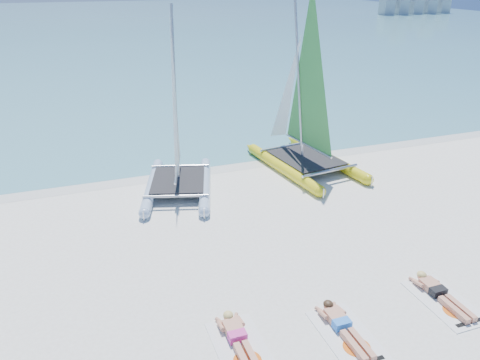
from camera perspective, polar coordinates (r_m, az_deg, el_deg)
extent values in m
plane|color=white|center=(13.47, 4.94, -6.59)|extent=(140.00, 140.00, 0.00)
cube|color=#6DABB6|center=(73.96, -16.57, 17.81)|extent=(140.00, 115.00, 0.01)
cube|color=silver|center=(18.08, -2.23, 1.80)|extent=(140.00, 1.40, 0.01)
cube|color=#A5ACB5|center=(89.92, 17.50, 19.77)|extent=(2.00, 2.00, 3.50)
cube|color=#A5ACB5|center=(93.60, 20.61, 19.29)|extent=(2.00, 2.00, 2.80)
cube|color=#A5ACB5|center=(95.48, 22.15, 19.57)|extent=(2.00, 2.00, 4.20)
cube|color=#A5ACB5|center=(97.48, 23.50, 19.06)|extent=(2.00, 2.00, 3.00)
cylinder|color=#AEC5E5|center=(16.20, -10.68, -0.69)|extent=(1.49, 3.97, 0.36)
cone|color=#AEC5E5|center=(18.23, -9.89, 2.23)|extent=(0.47, 0.59, 0.34)
cylinder|color=#AEC5E5|center=(16.06, -4.29, -0.55)|extent=(1.49, 3.97, 0.36)
cone|color=#AEC5E5|center=(18.11, -4.21, 2.38)|extent=(0.47, 0.59, 0.34)
cube|color=black|center=(16.02, -7.54, 0.05)|extent=(2.30, 2.62, 0.03)
cylinder|color=#AFB1B6|center=(15.82, -7.92, 10.35)|extent=(0.38, 1.04, 5.56)
cylinder|color=yellow|center=(17.39, 5.24, 1.49)|extent=(1.03, 4.63, 0.41)
cone|color=yellow|center=(19.42, 1.23, 4.05)|extent=(0.46, 0.64, 0.39)
cylinder|color=yellow|center=(18.51, 10.65, 2.60)|extent=(1.03, 4.63, 0.41)
cone|color=yellow|center=(20.44, 6.33, 4.94)|extent=(0.46, 0.64, 0.39)
cube|color=black|center=(17.84, 8.07, 2.77)|extent=(2.31, 2.78, 0.03)
cylinder|color=#AFB1B6|center=(17.63, 7.11, 13.30)|extent=(0.26, 1.21, 6.36)
cube|color=white|center=(9.85, 0.15, -19.86)|extent=(1.00, 1.85, 0.02)
cube|color=tan|center=(10.08, -0.72, -17.81)|extent=(0.36, 0.55, 0.17)
cube|color=#DA3395|center=(9.93, -0.32, -18.52)|extent=(0.37, 0.22, 0.17)
cube|color=tan|center=(9.55, 0.96, -20.98)|extent=(0.31, 0.85, 0.13)
sphere|color=tan|center=(10.31, -1.42, -16.35)|extent=(0.21, 0.21, 0.21)
ellipsoid|color=#D6BB64|center=(10.29, -1.44, -16.15)|extent=(0.22, 0.24, 0.15)
cube|color=white|center=(10.35, 12.95, -18.01)|extent=(1.00, 1.85, 0.02)
cube|color=tan|center=(10.55, 11.74, -16.16)|extent=(0.36, 0.55, 0.17)
cube|color=blue|center=(10.42, 12.32, -16.78)|extent=(0.37, 0.22, 0.17)
cube|color=tan|center=(10.08, 14.15, -18.95)|extent=(0.31, 0.85, 0.13)
sphere|color=tan|center=(10.76, 10.73, -14.85)|extent=(0.21, 0.21, 0.21)
ellipsoid|color=#342112|center=(10.74, 10.71, -14.65)|extent=(0.22, 0.24, 0.15)
cube|color=white|center=(11.88, 23.65, -13.42)|extent=(1.00, 1.85, 0.02)
cube|color=tan|center=(12.06, 22.37, -11.92)|extent=(0.36, 0.55, 0.17)
cube|color=black|center=(11.95, 23.00, -12.39)|extent=(0.37, 0.22, 0.17)
cube|color=tan|center=(11.64, 24.94, -14.07)|extent=(0.31, 0.85, 0.13)
sphere|color=tan|center=(12.26, 21.28, -10.88)|extent=(0.21, 0.21, 0.21)
ellipsoid|color=#D6BB64|center=(12.24, 21.27, -10.70)|extent=(0.22, 0.24, 0.15)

